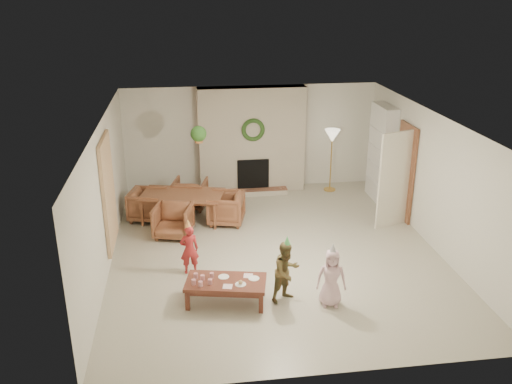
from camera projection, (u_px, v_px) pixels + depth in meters
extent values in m
plane|color=#B7B29E|center=(275.00, 251.00, 10.21)|extent=(7.00, 7.00, 0.00)
plane|color=white|center=(276.00, 121.00, 9.31)|extent=(7.00, 7.00, 0.00)
plane|color=silver|center=(251.00, 138.00, 12.99)|extent=(7.00, 0.00, 7.00)
plane|color=silver|center=(325.00, 291.00, 6.52)|extent=(7.00, 0.00, 7.00)
plane|color=silver|center=(105.00, 197.00, 9.38)|extent=(0.00, 7.00, 7.00)
plane|color=silver|center=(433.00, 181.00, 10.14)|extent=(0.00, 7.00, 7.00)
cube|color=maroon|center=(252.00, 140.00, 12.81)|extent=(2.50, 0.40, 2.50)
cube|color=#5C2919|center=(254.00, 192.00, 12.91)|extent=(1.60, 0.30, 0.12)
cube|color=black|center=(253.00, 174.00, 12.93)|extent=(0.75, 0.12, 0.75)
torus|color=#204319|center=(253.00, 130.00, 12.49)|extent=(0.54, 0.10, 0.54)
cylinder|color=gold|center=(330.00, 189.00, 13.21)|extent=(0.28, 0.28, 0.03)
cylinder|color=gold|center=(331.00, 162.00, 12.96)|extent=(0.03, 0.03, 1.36)
cone|color=beige|center=(332.00, 136.00, 12.73)|extent=(0.36, 0.36, 0.30)
cube|color=white|center=(382.00, 153.00, 12.30)|extent=(0.30, 1.00, 2.20)
cube|color=white|center=(378.00, 180.00, 12.53)|extent=(0.30, 0.92, 0.03)
cube|color=white|center=(380.00, 164.00, 12.38)|extent=(0.30, 0.92, 0.03)
cube|color=white|center=(381.00, 147.00, 12.24)|extent=(0.30, 0.92, 0.03)
cube|color=white|center=(383.00, 130.00, 12.10)|extent=(0.30, 0.92, 0.03)
cube|color=maroon|center=(380.00, 177.00, 12.34)|extent=(0.20, 0.40, 0.24)
cube|color=#244A86|center=(379.00, 157.00, 12.38)|extent=(0.20, 0.44, 0.24)
cube|color=#AC7425|center=(382.00, 143.00, 12.10)|extent=(0.20, 0.36, 0.22)
cube|color=brown|center=(405.00, 172.00, 11.32)|extent=(0.05, 0.86, 2.04)
cube|color=beige|center=(394.00, 180.00, 10.93)|extent=(0.77, 0.32, 2.00)
cube|color=beige|center=(108.00, 193.00, 9.57)|extent=(0.06, 1.20, 2.00)
imported|color=brown|center=(182.00, 208.00, 11.39)|extent=(1.88, 1.33, 0.60)
imported|color=brown|center=(173.00, 221.00, 10.69)|extent=(0.86, 0.88, 0.66)
imported|color=brown|center=(190.00, 194.00, 12.08)|extent=(0.86, 0.88, 0.66)
imported|color=brown|center=(148.00, 205.00, 11.46)|extent=(0.88, 0.86, 0.66)
imported|color=brown|center=(226.00, 208.00, 11.29)|extent=(0.88, 0.86, 0.66)
cylinder|color=tan|center=(198.00, 122.00, 10.65)|extent=(0.01, 0.01, 0.70)
cylinder|color=brown|center=(199.00, 140.00, 10.78)|extent=(0.16, 0.16, 0.12)
sphere|color=#214B19|center=(199.00, 134.00, 10.74)|extent=(0.32, 0.32, 0.32)
cube|color=#5D2C1F|center=(226.00, 282.00, 8.44)|extent=(1.34, 0.86, 0.06)
cube|color=#5D2C1F|center=(226.00, 286.00, 8.46)|extent=(1.23, 0.75, 0.08)
cube|color=#5D2C1F|center=(188.00, 300.00, 8.31)|extent=(0.08, 0.08, 0.33)
cube|color=#5D2C1F|center=(261.00, 303.00, 8.24)|extent=(0.08, 0.08, 0.33)
cube|color=#5D2C1F|center=(193.00, 283.00, 8.78)|extent=(0.08, 0.08, 0.33)
cube|color=#5D2C1F|center=(263.00, 286.00, 8.71)|extent=(0.08, 0.08, 0.33)
cylinder|color=silver|center=(194.00, 282.00, 8.31)|extent=(0.08, 0.08, 0.09)
cylinder|color=silver|center=(196.00, 276.00, 8.49)|extent=(0.08, 0.08, 0.09)
cylinder|color=silver|center=(201.00, 284.00, 8.26)|extent=(0.08, 0.08, 0.09)
cylinder|color=silver|center=(203.00, 278.00, 8.44)|extent=(0.08, 0.08, 0.09)
cylinder|color=silver|center=(210.00, 282.00, 8.32)|extent=(0.08, 0.08, 0.09)
cylinder|color=silver|center=(212.00, 275.00, 8.50)|extent=(0.08, 0.08, 0.09)
cylinder|color=white|center=(224.00, 277.00, 8.54)|extent=(0.20, 0.20, 0.01)
cylinder|color=white|center=(241.00, 284.00, 8.32)|extent=(0.20, 0.20, 0.01)
cylinder|color=white|center=(254.00, 278.00, 8.49)|extent=(0.20, 0.20, 0.01)
sphere|color=tan|center=(241.00, 282.00, 8.31)|extent=(0.08, 0.08, 0.07)
cube|color=#E9ABBF|center=(228.00, 286.00, 8.26)|extent=(0.17, 0.17, 0.01)
cube|color=#E9ABBF|center=(248.00, 276.00, 8.57)|extent=(0.17, 0.17, 0.01)
imported|color=maroon|center=(189.00, 249.00, 9.28)|extent=(0.35, 0.25, 0.89)
cone|color=gold|center=(188.00, 224.00, 9.11)|extent=(0.15, 0.15, 0.17)
imported|color=brown|center=(286.00, 272.00, 8.46)|extent=(0.61, 0.57, 1.00)
cone|color=#55C764|center=(287.00, 241.00, 8.27)|extent=(0.14, 0.14, 0.16)
imported|color=beige|center=(331.00, 278.00, 8.34)|extent=(0.51, 0.38, 0.94)
cone|color=#B6B6BD|center=(333.00, 248.00, 8.16)|extent=(0.16, 0.16, 0.17)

